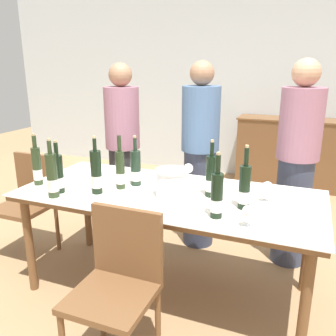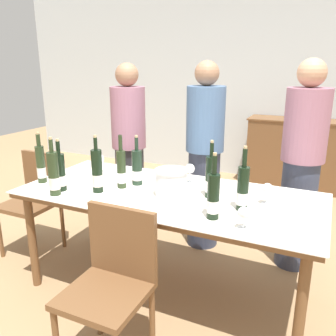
{
  "view_description": "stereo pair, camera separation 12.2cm",
  "coord_description": "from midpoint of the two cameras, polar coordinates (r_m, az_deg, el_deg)",
  "views": [
    {
      "loc": [
        0.86,
        -2.14,
        1.63
      ],
      "look_at": [
        0.0,
        0.0,
        0.95
      ],
      "focal_mm": 38.0,
      "sensor_mm": 36.0,
      "label": 1
    },
    {
      "loc": [
        0.97,
        -2.09,
        1.63
      ],
      "look_at": [
        0.0,
        0.0,
        0.95
      ],
      "focal_mm": 38.0,
      "sensor_mm": 36.0,
      "label": 2
    }
  ],
  "objects": [
    {
      "name": "sideboard_cabinet",
      "position": [
        5.07,
        21.22,
        2.06
      ],
      "size": [
        1.41,
        0.46,
        0.93
      ],
      "color": "brown",
      "rests_on": "ground_plane"
    },
    {
      "name": "ground_plane",
      "position": [
        2.82,
        1.31,
        -18.83
      ],
      "size": [
        12.0,
        12.0,
        0.0
      ],
      "primitive_type": "plane",
      "color": "#A37F56"
    },
    {
      "name": "wine_glass_3",
      "position": [
        2.63,
        4.86,
        -0.27
      ],
      "size": [
        0.07,
        0.07,
        0.15
      ],
      "color": "white",
      "rests_on": "dining_table"
    },
    {
      "name": "wine_bottle_0",
      "position": [
        2.49,
        -16.53,
        -1.08
      ],
      "size": [
        0.08,
        0.08,
        0.4
      ],
      "color": "#28381E",
      "rests_on": "dining_table"
    },
    {
      "name": "wine_bottle_3",
      "position": [
        2.78,
        -18.55,
        0.48
      ],
      "size": [
        0.07,
        0.07,
        0.38
      ],
      "color": "#28381E",
      "rests_on": "dining_table"
    },
    {
      "name": "wine_glass_0",
      "position": [
        2.34,
        17.09,
        -3.34
      ],
      "size": [
        0.07,
        0.07,
        0.14
      ],
      "color": "white",
      "rests_on": "dining_table"
    },
    {
      "name": "wine_bottle_1",
      "position": [
        2.37,
        8.35,
        -1.61
      ],
      "size": [
        0.07,
        0.07,
        0.39
      ],
      "color": "black",
      "rests_on": "dining_table"
    },
    {
      "name": "wine_bottle_6",
      "position": [
        2.48,
        -9.92,
        -0.7
      ],
      "size": [
        0.08,
        0.08,
        0.4
      ],
      "color": "black",
      "rests_on": "dining_table"
    },
    {
      "name": "person_guest_left",
      "position": [
        3.15,
        6.97,
        1.65
      ],
      "size": [
        0.33,
        0.33,
        1.66
      ],
      "color": "#383F56",
      "rests_on": "ground_plane"
    },
    {
      "name": "person_host",
      "position": [
        3.5,
        -5.25,
        3.06
      ],
      "size": [
        0.33,
        0.33,
        1.64
      ],
      "color": "#2D2D33",
      "rests_on": "ground_plane"
    },
    {
      "name": "wine_bottle_7",
      "position": [
        2.54,
        -6.12,
        -0.27
      ],
      "size": [
        0.07,
        0.07,
        0.38
      ],
      "color": "#28381E",
      "rests_on": "dining_table"
    },
    {
      "name": "ice_bucket",
      "position": [
        2.37,
        2.02,
        -2.32
      ],
      "size": [
        0.22,
        0.22,
        0.19
      ],
      "color": "white",
      "rests_on": "dining_table"
    },
    {
      "name": "back_wall",
      "position": [
        5.3,
        15.36,
        13.43
      ],
      "size": [
        8.0,
        0.1,
        2.8
      ],
      "color": "silver",
      "rests_on": "ground_plane"
    },
    {
      "name": "dining_table",
      "position": [
        2.48,
        1.42,
        -5.48
      ],
      "size": [
        2.07,
        0.92,
        0.77
      ],
      "color": "brown",
      "rests_on": "ground_plane"
    },
    {
      "name": "chair_near_front",
      "position": [
        2.03,
        -7.11,
        -16.97
      ],
      "size": [
        0.42,
        0.42,
        0.89
      ],
      "color": "brown",
      "rests_on": "ground_plane"
    },
    {
      "name": "wine_bottle_8",
      "position": [
        2.2,
        13.47,
        -3.34
      ],
      "size": [
        0.07,
        0.07,
        0.4
      ],
      "color": "black",
      "rests_on": "dining_table"
    },
    {
      "name": "wine_glass_2",
      "position": [
        2.92,
        -9.78,
        1.34
      ],
      "size": [
        0.08,
        0.08,
        0.15
      ],
      "color": "white",
      "rests_on": "dining_table"
    },
    {
      "name": "chair_left_end",
      "position": [
        3.33,
        -19.53,
        -4.1
      ],
      "size": [
        0.42,
        0.42,
        0.88
      ],
      "color": "brown",
      "rests_on": "ground_plane"
    },
    {
      "name": "person_guest_right",
      "position": [
        2.99,
        21.71,
        -0.07
      ],
      "size": [
        0.33,
        0.33,
        1.67
      ],
      "color": "#383F56",
      "rests_on": "ground_plane"
    },
    {
      "name": "wine_bottle_5",
      "position": [
        2.56,
        -15.6,
        -0.81
      ],
      "size": [
        0.07,
        0.07,
        0.37
      ],
      "color": "black",
      "rests_on": "dining_table"
    },
    {
      "name": "wine_bottle_2",
      "position": [
        2.6,
        -3.64,
        -0.06
      ],
      "size": [
        0.08,
        0.08,
        0.37
      ],
      "color": "#1E3323",
      "rests_on": "dining_table"
    },
    {
      "name": "wine_glass_1",
      "position": [
        1.97,
        13.84,
        -7.22
      ],
      "size": [
        0.07,
        0.07,
        0.13
      ],
      "color": "white",
      "rests_on": "dining_table"
    },
    {
      "name": "wine_bottle_4",
      "position": [
        2.05,
        8.98,
        -4.64
      ],
      "size": [
        0.07,
        0.07,
        0.39
      ],
      "color": "black",
      "rests_on": "dining_table"
    }
  ]
}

